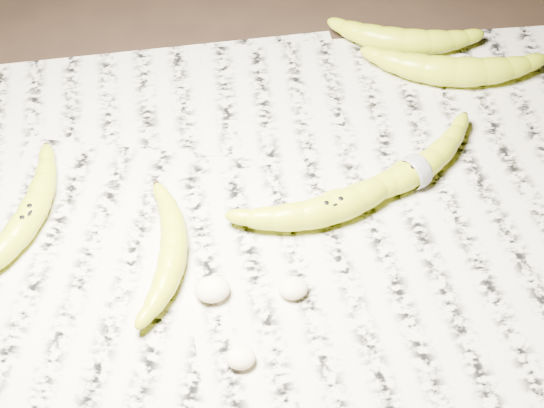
{
  "coord_description": "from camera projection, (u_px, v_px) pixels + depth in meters",
  "views": [
    {
      "loc": [
        -0.08,
        -0.53,
        0.7
      ],
      "look_at": [
        -0.0,
        -0.01,
        0.05
      ],
      "focal_mm": 50.0,
      "sensor_mm": 36.0,
      "label": 1
    }
  ],
  "objects": [
    {
      "name": "flesh_chunk_b",
      "position": [
        241.0,
        356.0,
        0.76
      ],
      "size": [
        0.03,
        0.03,
        0.02
      ],
      "primitive_type": "ellipsoid",
      "color": "beige",
      "rests_on": "newspaper_patch"
    },
    {
      "name": "banana_upper_b",
      "position": [
        404.0,
        39.0,
        1.06
      ],
      "size": [
        0.19,
        0.11,
        0.04
      ],
      "primitive_type": null,
      "rotation": [
        0.0,
        0.0,
        -0.29
      ],
      "color": "#9BB316",
      "rests_on": "newspaper_patch"
    },
    {
      "name": "flesh_chunk_c",
      "position": [
        293.0,
        286.0,
        0.81
      ],
      "size": [
        0.03,
        0.03,
        0.02
      ],
      "primitive_type": "ellipsoid",
      "color": "beige",
      "rests_on": "newspaper_patch"
    },
    {
      "name": "measuring_tape",
      "position": [
        415.0,
        169.0,
        0.91
      ],
      "size": [
        0.02,
        0.04,
        0.04
      ],
      "primitive_type": "torus",
      "rotation": [
        0.0,
        1.57,
        0.47
      ],
      "color": "white",
      "rests_on": "newspaper_patch"
    },
    {
      "name": "ground",
      "position": [
        273.0,
        226.0,
        0.88
      ],
      "size": [
        3.0,
        3.0,
        0.0
      ],
      "primitive_type": "plane",
      "color": "black",
      "rests_on": "ground"
    },
    {
      "name": "banana_left_b",
      "position": [
        173.0,
        250.0,
        0.83
      ],
      "size": [
        0.08,
        0.17,
        0.03
      ],
      "primitive_type": null,
      "rotation": [
        0.0,
        0.0,
        1.4
      ],
      "color": "#9BB316",
      "rests_on": "newspaper_patch"
    },
    {
      "name": "banana_upper_a",
      "position": [
        455.0,
        69.0,
        1.02
      ],
      "size": [
        0.22,
        0.11,
        0.04
      ],
      "primitive_type": null,
      "rotation": [
        0.0,
        0.0,
        -0.23
      ],
      "color": "#9BB316",
      "rests_on": "newspaper_patch"
    },
    {
      "name": "banana_center",
      "position": [
        332.0,
        207.0,
        0.87
      ],
      "size": [
        0.21,
        0.1,
        0.04
      ],
      "primitive_type": null,
      "rotation": [
        0.0,
        0.0,
        0.21
      ],
      "color": "#9BB316",
      "rests_on": "newspaper_patch"
    },
    {
      "name": "banana_taped",
      "position": [
        415.0,
        169.0,
        0.91
      ],
      "size": [
        0.21,
        0.14,
        0.03
      ],
      "primitive_type": null,
      "rotation": [
        0.0,
        0.0,
        0.47
      ],
      "color": "#9BB316",
      "rests_on": "newspaper_patch"
    },
    {
      "name": "newspaper_patch",
      "position": [
        273.0,
        207.0,
        0.9
      ],
      "size": [
        0.9,
        0.7,
        0.01
      ],
      "primitive_type": "cube",
      "color": "beige",
      "rests_on": "ground"
    },
    {
      "name": "flesh_chunk_a",
      "position": [
        212.0,
        287.0,
        0.81
      ],
      "size": [
        0.04,
        0.03,
        0.02
      ],
      "primitive_type": "ellipsoid",
      "color": "beige",
      "rests_on": "newspaper_patch"
    },
    {
      "name": "banana_left_a",
      "position": [
        27.0,
        218.0,
        0.86
      ],
      "size": [
        0.13,
        0.2,
        0.03
      ],
      "primitive_type": null,
      "rotation": [
        0.0,
        0.0,
        1.13
      ],
      "color": "#9BB316",
      "rests_on": "newspaper_patch"
    }
  ]
}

